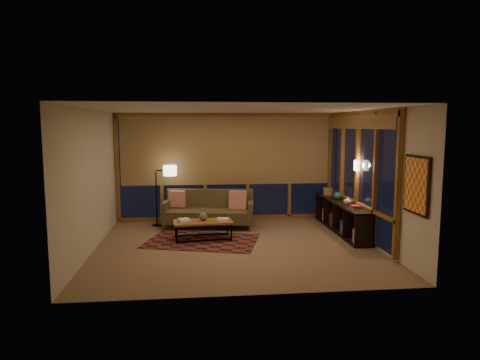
{
  "coord_description": "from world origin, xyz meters",
  "views": [
    {
      "loc": [
        -0.8,
        -8.25,
        2.39
      ],
      "look_at": [
        0.14,
        0.54,
        1.26
      ],
      "focal_mm": 32.0,
      "sensor_mm": 36.0,
      "label": 1
    }
  ],
  "objects": [
    {
      "name": "wall_sconce",
      "position": [
        2.62,
        0.45,
        1.55
      ],
      "size": [
        0.12,
        0.18,
        0.22
      ],
      "primitive_type": null,
      "color": "white",
      "rests_on": "walls"
    },
    {
      "name": "book_stack_b",
      "position": [
        -0.22,
        0.55,
        0.43
      ],
      "size": [
        0.3,
        0.25,
        0.05
      ],
      "primitive_type": null,
      "rotation": [
        0.0,
        0.0,
        -0.14
      ],
      "color": "white",
      "rests_on": "coffee_table"
    },
    {
      "name": "window_wall_back",
      "position": [
        0.0,
        2.43,
        1.35
      ],
      "size": [
        5.3,
        0.16,
        2.6
      ],
      "primitive_type": null,
      "color": "brown",
      "rests_on": "walls"
    },
    {
      "name": "floor_lamp",
      "position": [
        -1.72,
        1.99,
        0.73
      ],
      "size": [
        0.52,
        0.37,
        1.46
      ],
      "primitive_type": null,
      "rotation": [
        0.0,
        0.0,
        -0.12
      ],
      "color": "black",
      "rests_on": "floor"
    },
    {
      "name": "bookshelf",
      "position": [
        2.49,
        0.95,
        0.34
      ],
      "size": [
        0.4,
        2.74,
        0.69
      ],
      "primitive_type": null,
      "color": "black",
      "rests_on": "floor"
    },
    {
      "name": "window_wall_right",
      "position": [
        2.68,
        0.6,
        1.35
      ],
      "size": [
        0.16,
        3.7,
        2.6
      ],
      "primitive_type": null,
      "color": "brown",
      "rests_on": "walls"
    },
    {
      "name": "pillow_left",
      "position": [
        -1.23,
        1.94,
        0.62
      ],
      "size": [
        0.41,
        0.22,
        0.39
      ],
      "primitive_type": null,
      "rotation": [
        0.0,
        0.0,
        -0.25
      ],
      "color": "red",
      "rests_on": "sofa"
    },
    {
      "name": "vase",
      "position": [
        2.49,
        0.58,
        0.78
      ],
      "size": [
        0.19,
        0.19,
        0.18
      ],
      "primitive_type": "imported",
      "rotation": [
        0.0,
        0.0,
        0.1
      ],
      "color": "#C2B595",
      "rests_on": "bookshelf"
    },
    {
      "name": "pillow_right",
      "position": [
        0.21,
        1.66,
        0.64
      ],
      "size": [
        0.44,
        0.27,
        0.42
      ],
      "primitive_type": null,
      "rotation": [
        0.0,
        0.0,
        -0.33
      ],
      "color": "red",
      "rests_on": "sofa"
    },
    {
      "name": "area_rug",
      "position": [
        -0.67,
        0.44,
        0.01
      ],
      "size": [
        2.55,
        2.04,
        0.01
      ],
      "primitive_type": "cube",
      "rotation": [
        0.0,
        0.0,
        -0.27
      ],
      "color": "#902B09",
      "rests_on": "floor"
    },
    {
      "name": "floor",
      "position": [
        0.0,
        0.0,
        0.0
      ],
      "size": [
        5.5,
        5.0,
        0.01
      ],
      "primitive_type": "cube",
      "color": "#8F7355",
      "rests_on": "ground"
    },
    {
      "name": "wall_art",
      "position": [
        2.71,
        -1.85,
        1.45
      ],
      "size": [
        0.06,
        0.74,
        0.94
      ],
      "primitive_type": null,
      "color": "#E74A29",
      "rests_on": "walls"
    },
    {
      "name": "basket",
      "position": [
        2.47,
        1.88,
        0.77
      ],
      "size": [
        0.28,
        0.28,
        0.18
      ],
      "primitive_type": "cylinder",
      "rotation": [
        0.0,
        0.0,
        0.2
      ],
      "color": "tan",
      "rests_on": "bookshelf"
    },
    {
      "name": "coffee_table",
      "position": [
        -0.64,
        0.54,
        0.2
      ],
      "size": [
        1.27,
        0.67,
        0.41
      ],
      "primitive_type": null,
      "rotation": [
        0.0,
        0.0,
        0.09
      ],
      "color": "brown",
      "rests_on": "floor"
    },
    {
      "name": "ceiling",
      "position": [
        0.0,
        0.0,
        2.7
      ],
      "size": [
        5.5,
        5.0,
        0.01
      ],
      "primitive_type": "cube",
      "color": "silver",
      "rests_on": "walls"
    },
    {
      "name": "walls",
      "position": [
        0.0,
        0.0,
        1.35
      ],
      "size": [
        5.51,
        5.01,
        2.7
      ],
      "color": "beige",
      "rests_on": "floor"
    },
    {
      "name": "shelf_book_stack",
      "position": [
        2.49,
        0.11,
        0.72
      ],
      "size": [
        0.2,
        0.26,
        0.07
      ],
      "primitive_type": null,
      "rotation": [
        0.0,
        0.0,
        0.15
      ],
      "color": "white",
      "rests_on": "bookshelf"
    },
    {
      "name": "sofa",
      "position": [
        -0.49,
        1.65,
        0.43
      ],
      "size": [
        2.19,
        1.16,
        0.85
      ],
      "primitive_type": null,
      "rotation": [
        0.0,
        0.0,
        -0.16
      ],
      "color": "brown",
      "rests_on": "floor"
    },
    {
      "name": "book_stack_a",
      "position": [
        -1.04,
        0.48,
        0.44
      ],
      "size": [
        0.28,
        0.25,
        0.07
      ],
      "primitive_type": null,
      "rotation": [
        0.0,
        0.0,
        0.41
      ],
      "color": "white",
      "rests_on": "coffee_table"
    },
    {
      "name": "teal_bowl",
      "position": [
        2.49,
        1.25,
        0.77
      ],
      "size": [
        0.22,
        0.22,
        0.17
      ],
      "primitive_type": "sphere",
      "rotation": [
        0.0,
        0.0,
        -0.32
      ],
      "color": "#1B645A",
      "rests_on": "bookshelf"
    },
    {
      "name": "ceramic_pot",
      "position": [
        -0.63,
        0.58,
        0.49
      ],
      "size": [
        0.22,
        0.22,
        0.17
      ],
      "primitive_type": "sphere",
      "rotation": [
        0.0,
        0.0,
        0.37
      ],
      "color": "#212129",
      "rests_on": "coffee_table"
    }
  ]
}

